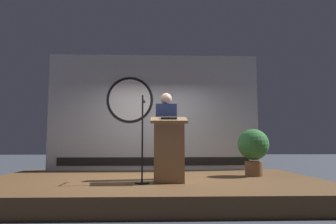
% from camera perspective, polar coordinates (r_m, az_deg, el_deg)
% --- Properties ---
extents(ground_plane, '(40.00, 40.00, 0.00)m').
position_cam_1_polar(ground_plane, '(6.08, -2.83, -15.01)').
color(ground_plane, '#383D47').
extents(stage_platform, '(6.40, 4.00, 0.30)m').
position_cam_1_polar(stage_platform, '(6.06, -2.83, -13.61)').
color(stage_platform, brown).
rests_on(stage_platform, ground).
extents(banner_display, '(5.34, 0.12, 2.94)m').
position_cam_1_polar(banner_display, '(7.89, -2.71, -0.02)').
color(banner_display, '#B2B7C1').
rests_on(banner_display, stage_platform).
extents(podium, '(0.64, 0.50, 1.16)m').
position_cam_1_polar(podium, '(5.43, 0.15, -6.93)').
color(podium, olive).
rests_on(podium, stage_platform).
extents(speaker_person, '(0.40, 0.26, 1.64)m').
position_cam_1_polar(speaker_person, '(5.91, -0.35, -4.21)').
color(speaker_person, black).
rests_on(speaker_person, stage_platform).
extents(microphone_stand, '(0.24, 0.58, 1.50)m').
position_cam_1_polar(microphone_stand, '(5.34, -4.76, -7.27)').
color(microphone_stand, black).
rests_on(microphone_stand, stage_platform).
extents(potted_plant, '(0.64, 0.64, 0.97)m').
position_cam_1_polar(potted_plant, '(6.68, 15.50, -6.34)').
color(potted_plant, brown).
rests_on(potted_plant, stage_platform).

